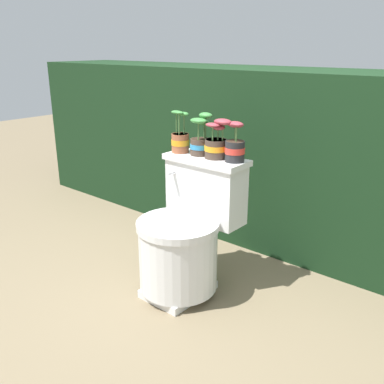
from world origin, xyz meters
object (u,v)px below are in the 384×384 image
object	(u,v)px
potted_plant_left	(180,139)
potted_plant_midleft	(201,140)
toilet	(186,237)
potted_plant_middle	(216,143)
potted_plant_midright	(235,147)

from	to	relation	value
potted_plant_left	potted_plant_midleft	bearing A→B (deg)	10.24
toilet	potted_plant_left	world-z (taller)	potted_plant_left
potted_plant_midleft	potted_plant_middle	bearing A→B (deg)	-0.87
toilet	potted_plant_midright	bearing A→B (deg)	48.04
potted_plant_left	potted_plant_midright	world-z (taller)	potted_plant_left
toilet	potted_plant_midright	distance (m)	0.54
potted_plant_midleft	potted_plant_midright	xyz separation A→B (m)	(0.21, 0.01, -0.01)
toilet	potted_plant_midleft	xyz separation A→B (m)	(-0.05, 0.18, 0.48)
potted_plant_midleft	potted_plant_midright	world-z (taller)	potted_plant_midleft
toilet	potted_plant_left	size ratio (longest dim) A/B	3.13
potted_plant_midleft	toilet	bearing A→B (deg)	-74.88
toilet	potted_plant_midright	world-z (taller)	potted_plant_midright
toilet	potted_plant_left	xyz separation A→B (m)	(-0.17, 0.16, 0.47)
potted_plant_left	potted_plant_midleft	world-z (taller)	same
potted_plant_midright	toilet	bearing A→B (deg)	-131.96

